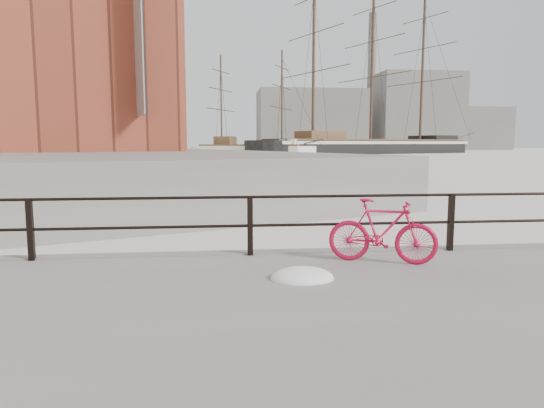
# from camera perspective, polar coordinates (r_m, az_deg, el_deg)

# --- Properties ---
(far_quay) EXTENTS (78.44, 148.07, 1.80)m
(far_quay) POSITION_cam_1_polar(r_m,az_deg,el_deg) (86.46, -28.25, 5.46)
(far_quay) COLOR gray
(far_quay) RESTS_ON ground
(bicycle) EXTENTS (1.65, 0.84, 1.01)m
(bicycle) POSITION_cam_1_polar(r_m,az_deg,el_deg) (7.76, 12.86, -3.12)
(bicycle) COLOR red
(bicycle) RESTS_ON promenade
(barque_black) EXTENTS (68.51, 47.38, 36.74)m
(barque_black) POSITION_cam_1_polar(r_m,az_deg,el_deg) (104.67, 11.45, 5.83)
(barque_black) COLOR black
(barque_black) RESTS_ON ground
(schooner_mid) EXTENTS (29.30, 22.55, 19.63)m
(schooner_mid) POSITION_cam_1_polar(r_m,az_deg,el_deg) (91.64, -2.47, 5.79)
(schooner_mid) COLOR white
(schooner_mid) RESTS_ON ground
(schooner_left) EXTENTS (28.39, 19.49, 19.58)m
(schooner_left) POSITION_cam_1_polar(r_m,az_deg,el_deg) (81.75, -20.42, 5.18)
(schooner_left) COLOR silver
(schooner_left) RESTS_ON ground
(industrial_west) EXTENTS (32.00, 18.00, 18.00)m
(industrial_west) POSITION_cam_1_polar(r_m,az_deg,el_deg) (150.78, 4.56, 9.74)
(industrial_west) COLOR gray
(industrial_west) RESTS_ON ground
(industrial_mid) EXTENTS (26.00, 20.00, 24.00)m
(industrial_mid) POSITION_cam_1_polar(r_m,az_deg,el_deg) (165.64, 16.43, 10.28)
(industrial_mid) COLOR gray
(industrial_mid) RESTS_ON ground
(industrial_east) EXTENTS (20.00, 16.00, 14.00)m
(industrial_east) POSITION_cam_1_polar(r_m,az_deg,el_deg) (179.79, 22.62, 8.16)
(industrial_east) COLOR gray
(industrial_east) RESTS_ON ground
(smokestack) EXTENTS (2.80, 2.80, 44.00)m
(smokestack) POSITION_cam_1_polar(r_m,az_deg,el_deg) (166.83, 11.62, 13.85)
(smokestack) COLOR gray
(smokestack) RESTS_ON ground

